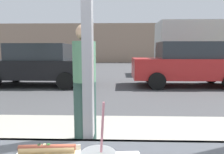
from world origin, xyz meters
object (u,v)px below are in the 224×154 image
parked_car_red (187,64)px  box_truck (214,46)px  hotdog_tray_far (47,151)px  parked_car_black (38,64)px  pedestrian (84,75)px

parked_car_red → box_truck: box_truck is taller
hotdog_tray_far → box_truck: box_truck is taller
parked_car_black → hotdog_tray_far: bearing=-68.7°
hotdog_tray_far → box_truck: size_ratio=0.04×
parked_car_black → box_truck: size_ratio=0.62×
parked_car_red → box_truck: size_ratio=0.61×
box_truck → pedestrian: bearing=-121.9°
hotdog_tray_far → pedestrian: (-0.17, 2.05, 0.08)m
hotdog_tray_far → box_truck: bearing=63.3°
parked_car_red → parked_car_black: bearing=180.0°
pedestrian → parked_car_red: bearing=59.9°
hotdog_tray_far → parked_car_red: 8.18m
box_truck → pedestrian: (-6.20, -9.94, -0.58)m
hotdog_tray_far → parked_car_black: (-2.97, 7.59, -0.15)m
hotdog_tray_far → parked_car_red: bearing=68.2°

